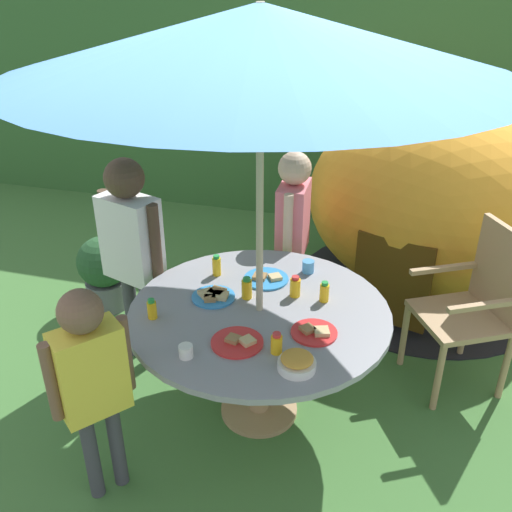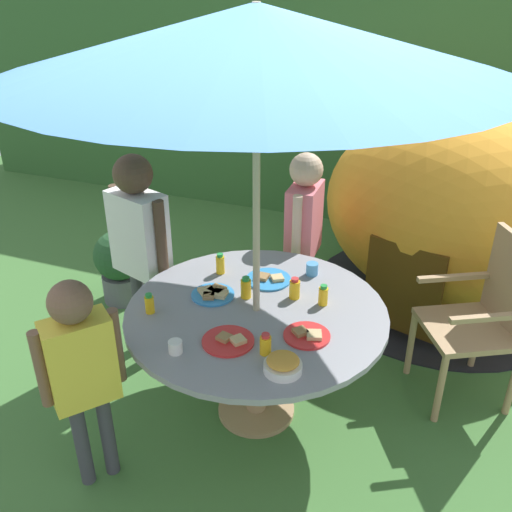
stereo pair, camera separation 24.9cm
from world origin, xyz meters
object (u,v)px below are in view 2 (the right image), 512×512
object	(u,v)px
plate_far_right	(213,294)
plate_near_left	(269,279)
dome_tent	(450,211)
potted_plant	(120,264)
wooden_chair	(485,313)
plate_back_edge	(307,335)
juice_bottle_mid_left	(266,344)
cup_far	(175,347)
juice_bottle_center_front	(323,295)
juice_bottle_front_edge	(220,264)
cup_near	(312,269)
juice_bottle_far_left	(150,304)
child_in_pink_shirt	(304,220)
plate_mid_right	(229,341)
juice_bottle_near_right	(246,288)
patio_umbrella	(256,40)
child_in_white_shirt	(139,233)
child_in_yellow_shirt	(81,361)
garden_table	(256,326)
snack_bowl	(283,364)

from	to	relation	value
plate_far_right	plate_near_left	distance (m)	0.35
dome_tent	potted_plant	world-z (taller)	dome_tent
wooden_chair	plate_back_edge	distance (m)	1.14
juice_bottle_mid_left	dome_tent	bearing A→B (deg)	71.47
juice_bottle_mid_left	cup_far	world-z (taller)	juice_bottle_mid_left
juice_bottle_center_front	juice_bottle_front_edge	size ratio (longest dim) A/B	0.93
cup_near	juice_bottle_far_left	bearing A→B (deg)	-134.54
child_in_pink_shirt	plate_mid_right	xyz separation A→B (m)	(0.01, -1.28, -0.10)
plate_far_right	cup_far	world-z (taller)	cup_far
wooden_chair	juice_bottle_near_right	size ratio (longest dim) A/B	8.16
potted_plant	cup_near	xyz separation A→B (m)	(1.57, -0.32, 0.43)
juice_bottle_far_left	juice_bottle_center_front	world-z (taller)	juice_bottle_center_front
wooden_chair	cup_far	xyz separation A→B (m)	(-1.37, -1.10, 0.17)
patio_umbrella	plate_far_right	xyz separation A→B (m)	(-0.27, 0.04, -1.32)
plate_far_right	child_in_white_shirt	bearing A→B (deg)	157.91
child_in_pink_shirt	dome_tent	bearing A→B (deg)	128.48
juice_bottle_mid_left	cup_far	distance (m)	0.42
plate_mid_right	juice_bottle_front_edge	world-z (taller)	juice_bottle_front_edge
patio_umbrella	plate_back_edge	distance (m)	1.36
child_in_yellow_shirt	juice_bottle_mid_left	world-z (taller)	child_in_yellow_shirt
child_in_white_shirt	juice_bottle_near_right	size ratio (longest dim) A/B	10.95
patio_umbrella	wooden_chair	xyz separation A→B (m)	(1.14, 0.63, -1.47)
garden_table	child_in_white_shirt	world-z (taller)	child_in_white_shirt
garden_table	potted_plant	size ratio (longest dim) A/B	2.42
dome_tent	garden_table	bearing A→B (deg)	-99.99
wooden_chair	plate_mid_right	world-z (taller)	wooden_chair
garden_table	child_in_white_shirt	xyz separation A→B (m)	(-0.87, 0.29, 0.28)
juice_bottle_front_edge	snack_bowl	bearing A→B (deg)	-48.80
juice_bottle_mid_left	plate_near_left	bearing A→B (deg)	108.67
juice_bottle_front_edge	child_in_white_shirt	bearing A→B (deg)	-179.74
dome_tent	juice_bottle_near_right	size ratio (longest dim) A/B	19.31
juice_bottle_far_left	cup_far	bearing A→B (deg)	-41.52
dome_tent	potted_plant	distance (m)	2.48
dome_tent	snack_bowl	xyz separation A→B (m)	(-0.57, -2.14, 0.03)
child_in_white_shirt	cup_near	distance (m)	1.06
juice_bottle_near_right	juice_bottle_far_left	size ratio (longest dim) A/B	1.12
child_in_yellow_shirt	plate_back_edge	distance (m)	1.06
plate_mid_right	snack_bowl	bearing A→B (deg)	-19.56
plate_mid_right	juice_bottle_mid_left	bearing A→B (deg)	-5.22
juice_bottle_mid_left	juice_bottle_front_edge	world-z (taller)	juice_bottle_front_edge
dome_tent	cup_near	size ratio (longest dim) A/B	32.73
child_in_white_shirt	potted_plant	bearing A→B (deg)	155.41
plate_far_right	plate_near_left	xyz separation A→B (m)	(0.23, 0.26, -0.00)
plate_near_left	juice_bottle_near_right	xyz separation A→B (m)	(-0.05, -0.22, 0.05)
juice_bottle_center_front	child_in_pink_shirt	bearing A→B (deg)	113.54
dome_tent	snack_bowl	world-z (taller)	dome_tent
plate_far_right	dome_tent	bearing A→B (deg)	55.99
child_in_white_shirt	juice_bottle_far_left	bearing A→B (deg)	-36.34
wooden_chair	plate_mid_right	distance (m)	1.51
plate_near_left	plate_back_edge	bearing A→B (deg)	-51.04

